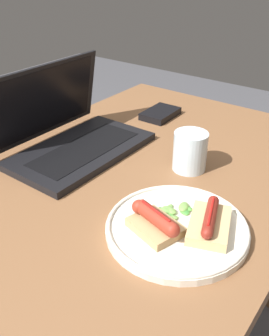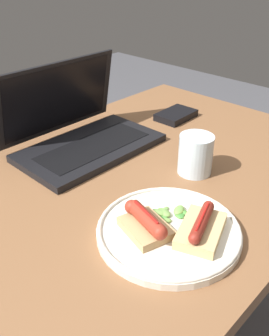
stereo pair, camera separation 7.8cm
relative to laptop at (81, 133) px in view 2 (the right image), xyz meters
name	(u,v)px [view 2 (the right image)]	position (x,y,z in m)	size (l,w,h in m)	color
desk	(91,225)	(-0.15, -0.20, -0.11)	(1.41, 0.76, 0.70)	brown
laptop	(81,133)	(0.00, 0.00, 0.00)	(0.36, 0.25, 0.21)	black
plate	(169,230)	(-0.12, -0.39, -0.03)	(0.26, 0.26, 0.02)	silver
sausage_toast_left	(201,228)	(-0.09, -0.44, -0.01)	(0.13, 0.10, 0.04)	tan
sausage_toast_middle	(146,223)	(-0.15, -0.37, -0.01)	(0.09, 0.11, 0.05)	tan
salad_pile	(169,213)	(-0.09, -0.36, -0.02)	(0.07, 0.06, 0.01)	#709E4C
drinking_glass	(196,154)	(0.10, -0.29, 0.01)	(0.08, 0.08, 0.09)	silver
external_drive	(176,115)	(0.32, -0.06, -0.03)	(0.13, 0.08, 0.02)	black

